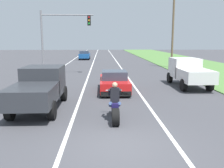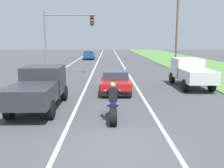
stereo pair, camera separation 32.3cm
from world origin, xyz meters
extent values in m
plane|color=#424247|center=(0.00, 0.00, 0.00)|extent=(160.00, 160.00, 0.00)
cube|color=white|center=(-5.40, 20.00, 0.00)|extent=(0.14, 120.00, 0.01)
cube|color=white|center=(1.80, 20.00, 0.00)|extent=(0.14, 120.00, 0.01)
cube|color=white|center=(-1.80, 20.00, 0.00)|extent=(0.14, 120.00, 0.01)
cube|color=#517F3D|center=(11.92, 20.00, 0.03)|extent=(10.00, 120.00, 0.06)
cylinder|color=black|center=(-0.03, 1.87, 0.35)|extent=(0.28, 0.69, 0.69)
cylinder|color=black|center=(-0.03, 3.42, 0.31)|extent=(0.12, 0.63, 0.63)
cube|color=#1E194C|center=(-0.03, 2.69, 0.61)|extent=(0.28, 1.10, 0.36)
cylinder|color=#B2B2B7|center=(-0.03, 3.34, 0.68)|extent=(0.08, 0.36, 0.73)
cylinder|color=#A5A5AA|center=(-0.03, 3.32, 1.11)|extent=(0.70, 0.05, 0.05)
cube|color=black|center=(-0.03, 2.46, 1.09)|extent=(0.36, 0.24, 0.60)
sphere|color=tan|center=(-0.03, 2.46, 1.51)|extent=(0.22, 0.22, 0.22)
cylinder|color=#384C7A|center=(-0.21, 2.49, 0.69)|extent=(0.14, 0.47, 0.32)
cylinder|color=black|center=(-0.25, 2.76, 1.14)|extent=(0.10, 0.51, 0.40)
cylinder|color=#384C7A|center=(0.15, 2.49, 0.69)|extent=(0.14, 0.47, 0.32)
cylinder|color=black|center=(0.19, 2.76, 1.14)|extent=(0.10, 0.51, 0.40)
cube|color=red|center=(0.24, 8.48, 0.53)|extent=(1.80, 4.30, 0.64)
cube|color=#333D4C|center=(0.24, 8.28, 1.11)|extent=(1.56, 1.70, 0.52)
cube|color=black|center=(0.24, 6.43, 0.29)|extent=(1.76, 0.20, 0.28)
cylinder|color=black|center=(-0.56, 10.08, 0.32)|extent=(0.24, 0.64, 0.64)
cylinder|color=black|center=(1.04, 10.08, 0.32)|extent=(0.24, 0.64, 0.64)
cylinder|color=black|center=(-0.56, 6.88, 0.32)|extent=(0.24, 0.64, 0.64)
cylinder|color=black|center=(1.04, 6.88, 0.32)|extent=(0.24, 0.64, 0.64)
cube|color=#2D3035|center=(-3.53, 5.30, 1.28)|extent=(1.90, 2.10, 1.40)
cube|color=#333D4C|center=(-3.53, 5.65, 1.67)|extent=(1.67, 0.29, 0.57)
cube|color=#2D3035|center=(-3.53, 3.05, 0.98)|extent=(1.90, 2.70, 0.80)
cylinder|color=black|center=(-4.40, 6.10, 0.40)|extent=(0.28, 0.80, 0.80)
cylinder|color=black|center=(-2.66, 6.10, 0.40)|extent=(0.28, 0.80, 0.80)
cylinder|color=black|center=(-4.40, 2.75, 0.40)|extent=(0.28, 0.80, 0.80)
cylinder|color=black|center=(-2.66, 2.75, 0.40)|extent=(0.28, 0.80, 0.80)
cube|color=silver|center=(5.65, 10.88, 1.28)|extent=(1.90, 2.10, 1.40)
cube|color=#333D4C|center=(5.65, 11.23, 1.67)|extent=(1.67, 0.29, 0.57)
cube|color=silver|center=(5.65, 8.63, 0.98)|extent=(1.90, 2.70, 0.80)
cylinder|color=black|center=(4.78, 11.68, 0.40)|extent=(0.28, 0.80, 0.80)
cylinder|color=black|center=(6.52, 11.68, 0.40)|extent=(0.28, 0.80, 0.80)
cylinder|color=black|center=(4.78, 8.33, 0.40)|extent=(0.28, 0.80, 0.80)
cylinder|color=black|center=(6.52, 8.33, 0.40)|extent=(0.28, 0.80, 0.80)
cylinder|color=gray|center=(-6.12, 16.53, 3.00)|extent=(0.18, 0.18, 6.00)
cylinder|color=gray|center=(-3.71, 16.53, 5.60)|extent=(4.82, 0.12, 0.12)
cube|color=black|center=(-1.70, 16.53, 5.10)|extent=(0.32, 0.24, 0.90)
sphere|color=red|center=(-1.70, 16.39, 5.38)|extent=(0.16, 0.16, 0.16)
sphere|color=orange|center=(-1.70, 16.39, 5.10)|extent=(0.16, 0.16, 0.16)
sphere|color=green|center=(-1.70, 16.39, 4.82)|extent=(0.16, 0.16, 0.16)
cylinder|color=brown|center=(7.88, 22.23, 4.44)|extent=(0.24, 0.24, 8.88)
cube|color=#194C8C|center=(-3.48, 36.05, 0.65)|extent=(1.76, 4.00, 0.70)
cube|color=#333D4C|center=(-3.48, 35.85, 1.25)|extent=(1.56, 2.00, 0.50)
cylinder|color=black|center=(-4.28, 37.45, 0.30)|extent=(0.20, 0.60, 0.60)
cylinder|color=black|center=(-2.68, 37.45, 0.30)|extent=(0.20, 0.60, 0.60)
cylinder|color=black|center=(-4.28, 34.65, 0.30)|extent=(0.20, 0.60, 0.60)
cylinder|color=black|center=(-2.68, 34.65, 0.30)|extent=(0.20, 0.60, 0.60)
camera|label=1|loc=(-0.57, -7.42, 3.29)|focal=39.92mm
camera|label=2|loc=(-0.24, -7.43, 3.29)|focal=39.92mm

